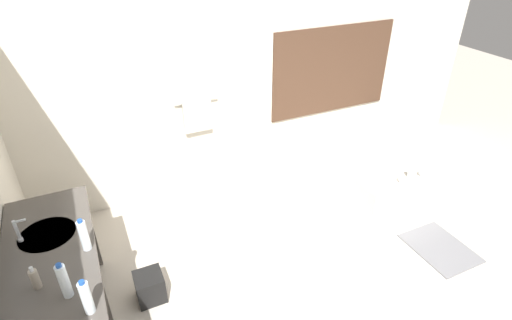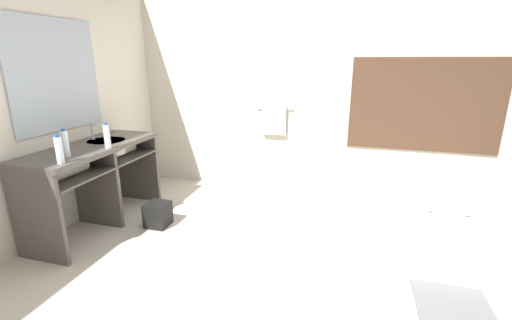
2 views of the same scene
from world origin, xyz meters
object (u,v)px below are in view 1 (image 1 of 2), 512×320
(water_bottle_1, at_px, (86,297))
(soap_dispenser, at_px, (35,279))
(bathtub, at_px, (364,165))
(water_bottle_2, at_px, (64,281))
(water_bottle_3, at_px, (84,235))
(waste_bin, at_px, (150,287))

(water_bottle_1, bearing_deg, soap_dispenser, 130.40)
(bathtub, height_order, soap_dispenser, soap_dispenser)
(water_bottle_2, distance_m, water_bottle_3, 0.40)
(water_bottle_3, distance_m, soap_dispenser, 0.39)
(water_bottle_2, height_order, soap_dispenser, water_bottle_2)
(water_bottle_2, relative_size, soap_dispenser, 1.53)
(water_bottle_3, bearing_deg, bathtub, 14.96)
(soap_dispenser, bearing_deg, water_bottle_2, -41.09)
(water_bottle_2, height_order, waste_bin, water_bottle_2)
(water_bottle_3, bearing_deg, soap_dispenser, -143.57)
(water_bottle_2, xyz_separation_m, water_bottle_3, (0.14, 0.38, -0.00))
(water_bottle_1, xyz_separation_m, water_bottle_2, (-0.11, 0.18, 0.01))
(water_bottle_3, bearing_deg, water_bottle_2, -110.58)
(bathtub, height_order, waste_bin, bathtub)
(bathtub, distance_m, water_bottle_1, 3.54)
(waste_bin, bearing_deg, water_bottle_1, -118.19)
(water_bottle_1, distance_m, water_bottle_2, 0.21)
(water_bottle_1, relative_size, water_bottle_2, 0.96)
(waste_bin, bearing_deg, water_bottle_2, -131.79)
(water_bottle_1, bearing_deg, water_bottle_3, 86.60)
(bathtub, height_order, water_bottle_2, water_bottle_2)
(water_bottle_1, xyz_separation_m, water_bottle_3, (0.03, 0.56, 0.00))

